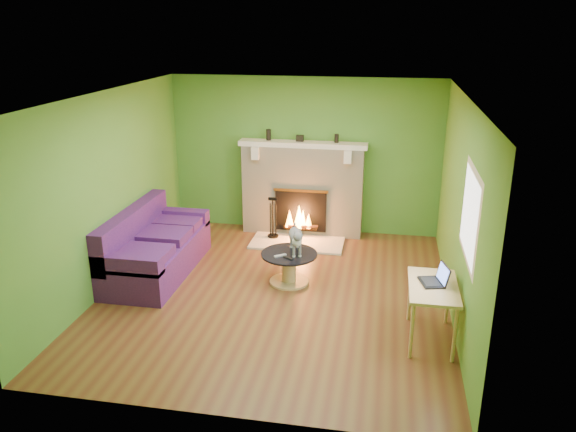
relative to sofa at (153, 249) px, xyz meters
name	(u,v)px	position (x,y,z in m)	size (l,w,h in m)	color
floor	(275,293)	(1.86, -0.36, -0.36)	(5.00, 5.00, 0.00)	brown
ceiling	(274,96)	(1.86, -0.36, 2.24)	(5.00, 5.00, 0.00)	white
wall_back	(304,156)	(1.86, 2.14, 0.94)	(5.00, 5.00, 0.00)	#4C892D
wall_front	(215,289)	(1.86, -2.86, 0.94)	(5.00, 5.00, 0.00)	#4C892D
wall_left	(108,191)	(-0.39, -0.36, 0.94)	(5.00, 5.00, 0.00)	#4C892D
wall_right	(460,211)	(4.11, -0.36, 0.94)	(5.00, 5.00, 0.00)	#4C892D
window_frame	(470,215)	(4.10, -1.26, 1.19)	(1.20, 1.20, 0.00)	silver
window_pane	(469,215)	(4.09, -1.26, 1.19)	(1.06, 1.06, 0.00)	white
fireplace	(303,189)	(1.86, 1.95, 0.41)	(2.10, 0.46, 1.58)	beige
hearth	(297,242)	(1.86, 1.44, -0.34)	(1.50, 0.75, 0.03)	beige
mantel	(303,144)	(1.86, 1.93, 1.18)	(2.10, 0.28, 0.08)	silver
sofa	(153,249)	(0.00, 0.00, 0.00)	(0.93, 2.07, 0.93)	#3D185B
coffee_table	(289,266)	(1.98, -0.01, -0.11)	(0.77, 0.77, 0.44)	tan
desk	(433,292)	(3.81, -1.17, 0.24)	(0.53, 0.92, 0.68)	tan
cat	(296,238)	(2.06, 0.04, 0.28)	(0.24, 0.65, 0.41)	#5C5D61
remote_silver	(280,256)	(1.88, -0.13, 0.09)	(0.17, 0.04, 0.02)	#979699
remote_black	(288,258)	(2.00, -0.19, 0.09)	(0.16, 0.04, 0.02)	black
laptop	(432,274)	(3.79, -1.12, 0.44)	(0.27, 0.31, 0.23)	black
fire_tools	(273,217)	(1.42, 1.59, 0.01)	(0.18, 0.18, 0.69)	black
mantel_vase_left	(269,135)	(1.28, 1.96, 1.31)	(0.08, 0.08, 0.18)	black
mantel_vase_right	(337,138)	(2.40, 1.96, 1.29)	(0.07, 0.07, 0.14)	black
mantel_box	(300,138)	(1.80, 1.96, 1.27)	(0.12, 0.08, 0.10)	black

